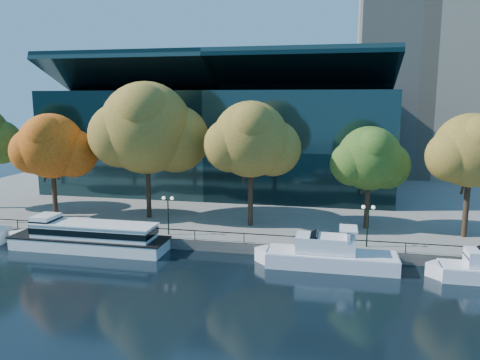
% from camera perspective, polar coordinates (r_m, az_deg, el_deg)
% --- Properties ---
extents(ground, '(160.00, 160.00, 0.00)m').
position_cam_1_polar(ground, '(44.55, -6.76, -9.69)').
color(ground, black).
rests_on(ground, ground).
extents(promenade, '(90.00, 67.08, 1.00)m').
position_cam_1_polar(promenade, '(78.65, 1.65, -0.68)').
color(promenade, slate).
rests_on(promenade, ground).
extents(railing, '(88.20, 0.08, 0.99)m').
position_cam_1_polar(railing, '(46.91, -5.54, -6.17)').
color(railing, black).
rests_on(railing, promenade).
extents(convention_building, '(50.00, 24.57, 21.43)m').
position_cam_1_polar(convention_building, '(73.95, -2.01, 4.91)').
color(convention_building, black).
rests_on(convention_building, ground).
extents(tour_boat, '(17.42, 3.89, 3.31)m').
position_cam_1_polar(tour_boat, '(49.39, -18.33, -6.46)').
color(tour_boat, white).
rests_on(tour_boat, ground).
extents(cruiser_near, '(12.77, 3.29, 3.70)m').
position_cam_1_polar(cruiser_near, '(42.97, 10.41, -8.91)').
color(cruiser_near, white).
rests_on(cruiser_near, ground).
extents(tree_1, '(9.46, 7.76, 12.25)m').
position_cam_1_polar(tree_1, '(58.74, -21.91, 3.70)').
color(tree_1, black).
rests_on(tree_1, promenade).
extents(tree_2, '(13.26, 10.87, 15.88)m').
position_cam_1_polar(tree_2, '(55.03, -11.16, 6.01)').
color(tree_2, black).
rests_on(tree_2, promenade).
extents(tree_3, '(10.32, 8.46, 13.70)m').
position_cam_1_polar(tree_3, '(50.49, 1.48, 4.77)').
color(tree_3, black).
rests_on(tree_3, promenade).
extents(tree_4, '(8.52, 6.99, 11.05)m').
position_cam_1_polar(tree_4, '(51.50, 15.63, 2.38)').
color(tree_4, black).
rests_on(tree_4, promenade).
extents(tree_5, '(9.20, 7.54, 12.52)m').
position_cam_1_polar(tree_5, '(51.63, 26.48, 3.06)').
color(tree_5, black).
rests_on(tree_5, promenade).
extents(lamp_1, '(1.26, 0.36, 4.03)m').
position_cam_1_polar(lamp_1, '(48.57, -8.77, -3.20)').
color(lamp_1, black).
rests_on(lamp_1, promenade).
extents(lamp_2, '(1.26, 0.36, 4.03)m').
position_cam_1_polar(lamp_2, '(45.67, 15.32, -4.27)').
color(lamp_2, black).
rests_on(lamp_2, promenade).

